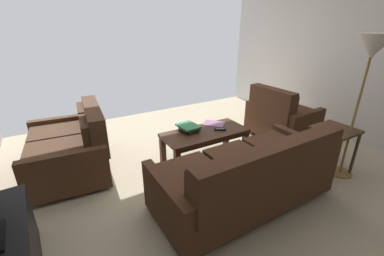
# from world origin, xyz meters

# --- Properties ---
(ground_plane) EXTENTS (5.11, 5.20, 0.01)m
(ground_plane) POSITION_xyz_m (0.00, 0.00, -0.00)
(ground_plane) COLOR beige
(wall_left) EXTENTS (0.12, 5.20, 2.56)m
(wall_left) POSITION_xyz_m (-2.55, 0.00, 1.28)
(wall_left) COLOR silver
(wall_left) RESTS_ON ground
(sofa_main) EXTENTS (1.92, 0.91, 0.84)m
(sofa_main) POSITION_xyz_m (0.08, 0.74, 0.36)
(sofa_main) COLOR black
(sofa_main) RESTS_ON ground
(loveseat_near) EXTENTS (1.01, 1.37, 0.84)m
(loveseat_near) POSITION_xyz_m (1.56, -0.91, 0.35)
(loveseat_near) COLOR black
(loveseat_near) RESTS_ON ground
(coffee_table) EXTENTS (1.18, 0.52, 0.43)m
(coffee_table) POSITION_xyz_m (-0.06, -0.30, 0.37)
(coffee_table) COLOR #3D2316
(coffee_table) RESTS_ON ground
(end_table) EXTENTS (0.45, 0.45, 0.61)m
(end_table) POSITION_xyz_m (-1.27, 0.77, 0.50)
(end_table) COLOR #472D1C
(end_table) RESTS_ON ground
(floor_lamp) EXTENTS (0.37, 0.37, 1.71)m
(floor_lamp) POSITION_xyz_m (-1.39, 0.89, 1.48)
(floor_lamp) COLOR olive
(floor_lamp) RESTS_ON ground
(armchair_side) EXTENTS (0.83, 1.02, 0.88)m
(armchair_side) POSITION_xyz_m (-1.53, -0.30, 0.37)
(armchair_side) COLOR black
(armchair_side) RESTS_ON ground
(book_stack) EXTENTS (0.27, 0.32, 0.08)m
(book_stack) POSITION_xyz_m (0.11, -0.45, 0.48)
(book_stack) COLOR #337F51
(book_stack) RESTS_ON coffee_table
(tv_remote) EXTENTS (0.16, 0.13, 0.02)m
(tv_remote) POSITION_xyz_m (-0.27, -0.23, 0.44)
(tv_remote) COLOR black
(tv_remote) RESTS_ON coffee_table
(loose_magazine) EXTENTS (0.36, 0.36, 0.01)m
(loose_magazine) POSITION_xyz_m (-0.33, -0.47, 0.44)
(loose_magazine) COLOR #996699
(loose_magazine) RESTS_ON coffee_table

